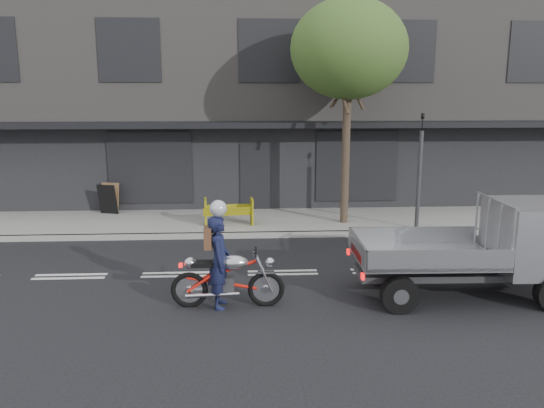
{
  "coord_description": "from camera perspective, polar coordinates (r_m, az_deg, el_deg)",
  "views": [
    {
      "loc": [
        -0.87,
        -11.55,
        4.02
      ],
      "look_at": [
        -0.22,
        0.5,
        1.51
      ],
      "focal_mm": 35.0,
      "sensor_mm": 36.0,
      "label": 1
    }
  ],
  "objects": [
    {
      "name": "sandwich_board",
      "position": [
        18.14,
        -17.27,
        0.48
      ],
      "size": [
        0.72,
        0.58,
        0.99
      ],
      "primitive_type": null,
      "rotation": [
        0.0,
        0.0,
        -0.29
      ],
      "color": "black",
      "rests_on": "sidewalk"
    },
    {
      "name": "construction_barrier",
      "position": [
        15.82,
        -4.69,
        -0.91
      ],
      "size": [
        1.54,
        0.72,
        0.84
      ],
      "primitive_type": null,
      "rotation": [
        0.0,
        0.0,
        0.08
      ],
      "color": "#FCF30D",
      "rests_on": "sidewalk"
    },
    {
      "name": "rider",
      "position": [
        10.17,
        -5.69,
        -6.22
      ],
      "size": [
        0.44,
        0.66,
        1.79
      ],
      "primitive_type": "imported",
      "rotation": [
        0.0,
        0.0,
        1.55
      ],
      "color": "#131736",
      "rests_on": "ground"
    },
    {
      "name": "motorcycle",
      "position": [
        10.26,
        -4.8,
        -7.91
      ],
      "size": [
        2.19,
        0.64,
        1.13
      ],
      "rotation": [
        0.0,
        0.0,
        -0.02
      ],
      "color": "black",
      "rests_on": "ground"
    },
    {
      "name": "sidewalk",
      "position": [
        16.74,
        -0.02,
        -1.9
      ],
      "size": [
        32.0,
        3.2,
        0.15
      ],
      "primitive_type": "cube",
      "color": "gray",
      "rests_on": "ground"
    },
    {
      "name": "building_main",
      "position": [
        22.86,
        -0.92,
        11.68
      ],
      "size": [
        26.0,
        10.0,
        8.0
      ],
      "primitive_type": "cube",
      "color": "slate",
      "rests_on": "ground"
    },
    {
      "name": "street_tree",
      "position": [
        16.09,
        8.24,
        16.1
      ],
      "size": [
        3.4,
        3.4,
        6.74
      ],
      "color": "#382B21",
      "rests_on": "ground"
    },
    {
      "name": "traffic_light_pole",
      "position": [
        15.91,
        15.55,
        2.74
      ],
      "size": [
        0.12,
        0.12,
        3.5
      ],
      "color": "#2D2D30",
      "rests_on": "ground"
    },
    {
      "name": "kerb",
      "position": [
        15.19,
        0.3,
        -3.32
      ],
      "size": [
        32.0,
        0.2,
        0.15
      ],
      "primitive_type": "cube",
      "color": "gray",
      "rests_on": "ground"
    },
    {
      "name": "ground",
      "position": [
        12.26,
        1.16,
        -7.42
      ],
      "size": [
        80.0,
        80.0,
        0.0
      ],
      "primitive_type": "plane",
      "color": "black",
      "rests_on": "ground"
    },
    {
      "name": "flatbed_ute",
      "position": [
        11.65,
        24.61,
        -3.63
      ],
      "size": [
        4.39,
        1.9,
        2.02
      ],
      "rotation": [
        0.0,
        0.0,
        -0.02
      ],
      "color": "black",
      "rests_on": "ground"
    }
  ]
}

